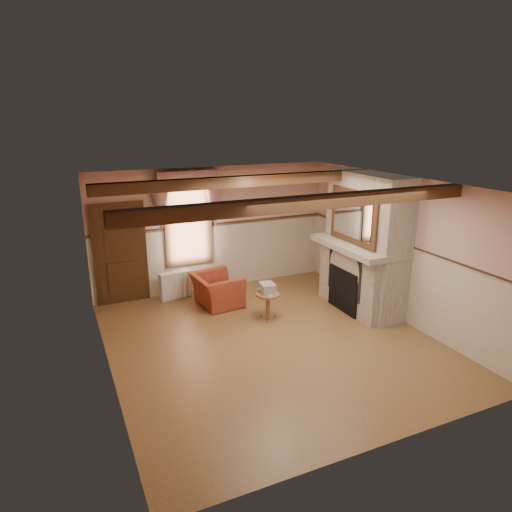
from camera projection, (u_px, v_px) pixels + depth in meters
name	position (u px, v px, depth m)	size (l,w,h in m)	color
floor	(271.00, 341.00, 8.15)	(5.50, 6.00, 0.01)	brown
ceiling	(273.00, 184.00, 7.33)	(5.50, 6.00, 0.01)	silver
wall_back	(214.00, 229.00, 10.36)	(5.50, 0.02, 2.80)	tan
wall_front	(389.00, 343.00, 5.13)	(5.50, 0.02, 2.80)	tan
wall_left	(103.00, 291.00, 6.66)	(0.02, 6.00, 2.80)	tan
wall_right	(399.00, 248.00, 8.82)	(0.02, 6.00, 2.80)	tan
wainscot	(271.00, 302.00, 7.93)	(5.50, 6.00, 1.50)	beige
chair_rail	(272.00, 261.00, 7.71)	(5.50, 6.00, 0.08)	black
firebox	(346.00, 290.00, 9.33)	(0.20, 0.95, 0.90)	black
armchair	(217.00, 290.00, 9.64)	(1.03, 0.90, 0.67)	maroon
side_table	(268.00, 306.00, 8.95)	(0.48, 0.48, 0.55)	brown
book_stack	(267.00, 288.00, 8.85)	(0.26, 0.32, 0.20)	#B7AD8C
radiator	(175.00, 285.00, 10.02)	(0.70, 0.18, 0.60)	silver
bowl	(356.00, 240.00, 9.23)	(0.31, 0.31, 0.07)	brown
mantel_clock	(337.00, 229.00, 9.82)	(0.14, 0.24, 0.20)	black
oil_lamp	(352.00, 233.00, 9.31)	(0.11, 0.11, 0.28)	gold
candle_red	(371.00, 243.00, 8.80)	(0.06, 0.06, 0.16)	#A31F14
jar_yellow	(373.00, 245.00, 8.76)	(0.06, 0.06, 0.12)	gold
fireplace	(366.00, 243.00, 9.22)	(0.85, 2.00, 2.80)	gray
mantel	(359.00, 246.00, 9.16)	(1.05, 2.05, 0.12)	gray
overmantel_mirror	(353.00, 217.00, 8.91)	(0.06, 1.44, 1.04)	silver
door	(121.00, 255.00, 9.58)	(1.10, 0.10, 2.10)	black
window	(188.00, 221.00, 10.02)	(1.06, 0.08, 2.02)	white
window_drapes	(188.00, 194.00, 9.77)	(1.30, 0.14, 1.40)	gray
ceiling_beam_front	(311.00, 203.00, 6.32)	(5.50, 0.18, 0.20)	black
ceiling_beam_back	(244.00, 181.00, 8.41)	(5.50, 0.18, 0.20)	black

